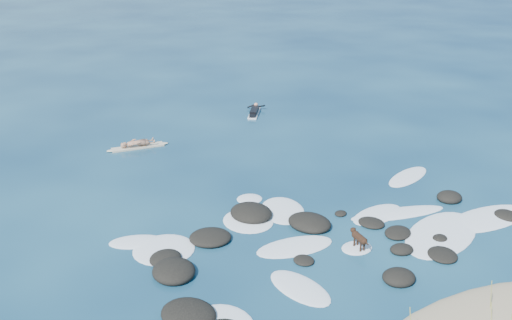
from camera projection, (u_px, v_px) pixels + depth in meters
ground at (317, 216)px, 21.26m from camera, size 160.00×160.00×0.00m
reef_rocks at (278, 253)px, 18.64m from camera, size 14.07×7.81×0.56m
breaking_foam at (339, 233)px, 20.06m from camera, size 14.86×8.34×0.12m
standing_surfer_rig at (137, 135)px, 27.51m from camera, size 3.02×0.84×1.72m
paddling_surfer_rig at (254, 111)px, 32.77m from camera, size 1.81×2.17×0.42m
dog at (359, 237)px, 18.93m from camera, size 0.32×1.05×0.67m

